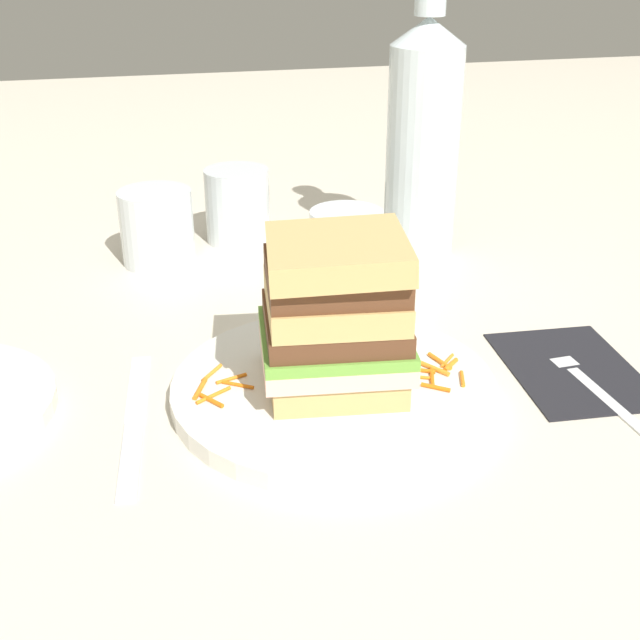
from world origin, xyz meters
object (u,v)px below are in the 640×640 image
Objects in this scene: water_bottle at (423,138)px; knife at (134,423)px; main_plate at (329,390)px; napkin_dark at (572,368)px; juice_glass at (346,259)px; sandwich at (330,314)px; fork at (587,378)px; empty_tumbler_0 at (238,205)px; empty_tumbler_1 at (157,227)px.

knife is at bearing -138.39° from water_bottle.
main_plate reaches higher than napkin_dark.
knife is 0.30m from juice_glass.
sandwich is at bearing -49.99° from main_plate.
main_plate is 0.21m from fork.
napkin_dark is 1.73× the size of empty_tumbler_0.
knife is 0.68× the size of water_bottle.
fork is at bearing -3.16° from knife.
fork is 0.57× the size of water_bottle.
juice_glass is 0.30× the size of water_bottle.
main_plate is 1.54× the size of fork.
sandwich is 0.17m from knife.
knife is at bearing 176.84° from fork.
sandwich reaches higher than main_plate.
juice_glass is (-0.15, 0.22, 0.03)m from fork.
napkin_dark is 0.02m from fork.
fork is at bearing -46.82° from empty_tumbler_1.
water_bottle reaches higher than fork.
empty_tumbler_0 is (-0.02, 0.37, 0.04)m from main_plate.
sandwich reaches higher than empty_tumbler_1.
knife is at bearing -178.55° from sandwich.
empty_tumbler_1 reaches higher than napkin_dark.
empty_tumbler_0 is (-0.19, 0.09, -0.09)m from water_bottle.
napkin_dark is (0.21, -0.00, -0.07)m from sandwich.
empty_tumbler_0 is (-0.08, 0.18, 0.00)m from juice_glass.
fork is 0.36m from knife.
juice_glass is at bearing 71.58° from main_plate.
juice_glass is at bearing -64.84° from empty_tumbler_0.
sandwich is at bearing 179.54° from napkin_dark.
knife is 2.31× the size of juice_glass.
water_bottle reaches higher than main_plate.
fork is 0.33m from water_bottle.
sandwich is (0.00, -0.00, 0.07)m from main_plate.
empty_tumbler_1 is (-0.11, 0.32, -0.03)m from sandwich.
juice_glass is (0.22, 0.20, 0.04)m from knife.
knife is 2.48× the size of empty_tumbler_1.
juice_glass is 0.17m from water_bottle.
juice_glass is 1.03× the size of empty_tumbler_0.
sandwich reaches higher than fork.
sandwich reaches higher than juice_glass.
main_plate is at bearing -108.42° from juice_glass.
main_plate is 0.34m from empty_tumbler_1.
fork is 2.06× the size of empty_tumbler_1.
water_bottle is at bearing -8.04° from empty_tumbler_1.
sandwich reaches higher than knife.
sandwich is 0.62× the size of knife.
empty_tumbler_1 reaches higher than knife.
main_plate is at bearing -121.23° from water_bottle.
main_plate is 2.96× the size of juice_glass.
juice_glass reaches higher than fork.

